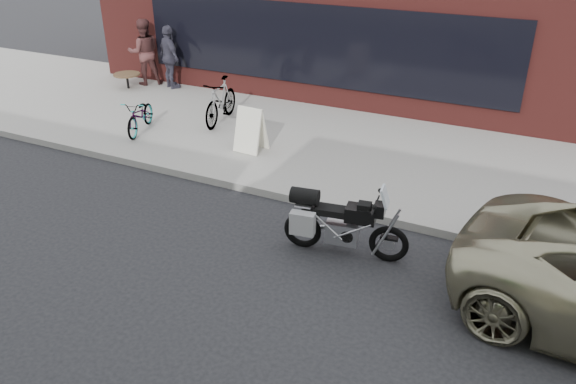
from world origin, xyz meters
TOP-DOWN VIEW (x-y plane):
  - ground at (0.00, 0.00)m, footprint 120.00×120.00m
  - near_sidewalk at (0.00, 7.00)m, footprint 44.00×6.00m
  - motorcycle at (1.03, 2.85)m, footprint 1.94×0.81m
  - bicycle_front at (-4.83, 5.42)m, footprint 0.98×1.59m
  - bicycle_rear at (-3.50, 6.77)m, footprint 0.76×1.82m
  - sandwich_sign at (-2.00, 5.57)m, footprint 0.63×0.58m
  - cafe_table at (-7.42, 7.99)m, footprint 0.75×0.75m
  - cafe_patron_left at (-7.20, 8.60)m, footprint 1.14×1.13m
  - cafe_patron_right at (-6.32, 8.60)m, footprint 1.11×0.87m

SIDE VIEW (x-z plane):
  - ground at x=0.00m, z-range 0.00..0.00m
  - near_sidewalk at x=0.00m, z-range 0.00..0.15m
  - motorcycle at x=1.03m, z-range -0.08..1.15m
  - cafe_table at x=-7.42m, z-range 0.33..0.75m
  - bicycle_front at x=-4.83m, z-range 0.15..0.94m
  - sandwich_sign at x=-2.00m, z-range 0.15..1.09m
  - bicycle_rear at x=-3.50m, z-range 0.15..1.21m
  - cafe_patron_right at x=-6.32m, z-range 0.15..1.91m
  - cafe_patron_left at x=-7.20m, z-range 0.15..2.01m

